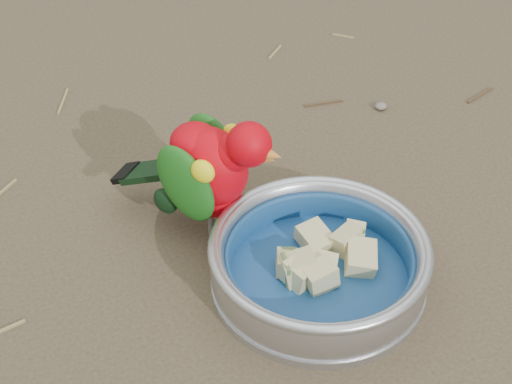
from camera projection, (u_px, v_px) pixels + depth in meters
name	position (u px, v px, depth m)	size (l,w,h in m)	color
ground	(291.00, 251.00, 0.91)	(60.00, 60.00, 0.00)	#4B3D2D
food_bowl	(318.00, 279.00, 0.87)	(0.24, 0.24, 0.02)	#B2B2BA
bowl_wall	(319.00, 260.00, 0.85)	(0.24, 0.24, 0.04)	#B2B2BA
fruit_wedges	(319.00, 264.00, 0.85)	(0.14, 0.14, 0.03)	#D3C68A
lory_parrot	(211.00, 177.00, 0.89)	(0.09, 0.20, 0.16)	#C1020D
ground_debris	(237.00, 229.00, 0.94)	(0.90, 0.80, 0.01)	olive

